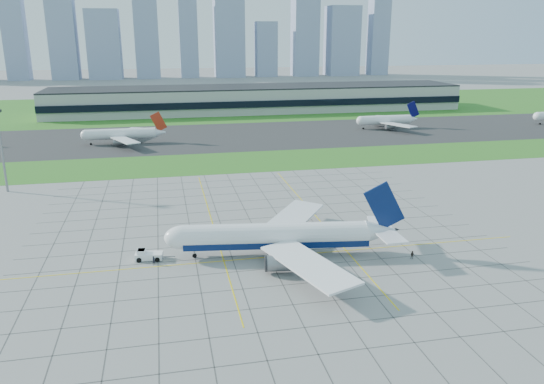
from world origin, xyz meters
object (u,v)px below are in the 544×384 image
Objects in this scene: light_mast at (0,141)px; airliner at (278,236)px; distant_jet_1 at (122,134)px; pushback_tug at (148,255)px; distant_jet_2 at (386,120)px; crew_near at (154,260)px; crew_far at (412,255)px.

airliner is (72.17, -66.48, -11.61)m from light_mast.
distant_jet_1 is at bearing 66.51° from light_mast.
light_mast is 98.81m from airliner.
pushback_tug is 190.50m from distant_jet_2.
light_mast reaches higher than distant_jet_2.
crew_near is at bearing -55.56° from light_mast.
crew_far is 171.44m from distant_jet_2.
distant_jet_1 is at bearing 54.45° from crew_near.
pushback_tug is 0.20× the size of distant_jet_1.
distant_jet_2 reaches higher than crew_near.
crew_near reaches higher than crew_far.
light_mast is 13.20× the size of crew_near.
distant_jet_2 reaches higher than crew_far.
light_mast is 2.95× the size of pushback_tug.
light_mast reaches higher than crew_far.
distant_jet_1 is (-41.16, 137.83, -0.09)m from airliner.
pushback_tug is at bearing -129.07° from distant_jet_2.
pushback_tug is at bearing -55.13° from light_mast.
crew_near is 1.08× the size of crew_far.
light_mast reaches higher than distant_jet_1.
airliner is at bearing -42.65° from light_mast.
crew_far is 0.04× the size of distant_jet_2.
airliner is 177.06m from distant_jet_2.
airliner is 29.64× the size of crew_far.
light_mast is at bearing -113.49° from distant_jet_1.
pushback_tug is at bearing -84.55° from distant_jet_1.
crew_near is at bearing -57.74° from pushback_tug.
pushback_tug is 4.83× the size of crew_far.
pushback_tug reaches higher than crew_near.
airliner is at bearing -73.37° from distant_jet_1.
airliner is 29.76m from crew_far.
distant_jet_2 is at bearing 27.41° from light_mast.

